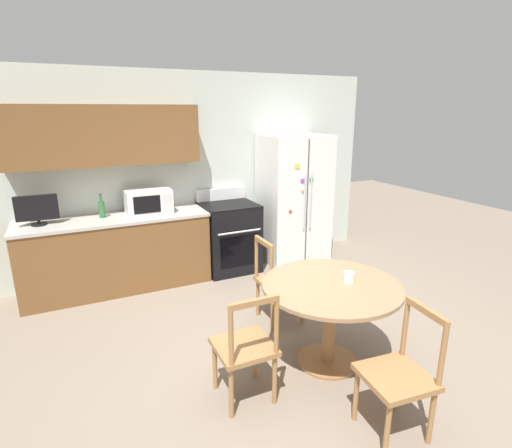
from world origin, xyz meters
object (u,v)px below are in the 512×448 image
object	(u,v)px
counter_bottle	(102,209)
dining_chair_near	(399,375)
refrigerator	(294,199)
oven_range	(229,236)
microwave	(148,201)
candle_glass	(349,278)
dining_chair_left	(245,348)
countertop_tv	(37,209)
dining_chair_far	(278,281)

from	to	relation	value
counter_bottle	dining_chair_near	world-z (taller)	counter_bottle
refrigerator	oven_range	bearing A→B (deg)	178.61
microwave	candle_glass	distance (m)	2.70
refrigerator	dining_chair_left	bearing A→B (deg)	-127.51
microwave	dining_chair_left	size ratio (longest dim) A/B	0.60
countertop_tv	dining_chair_left	world-z (taller)	countertop_tv
countertop_tv	dining_chair_far	distance (m)	2.73
countertop_tv	candle_glass	distance (m)	3.38
microwave	counter_bottle	distance (m)	0.54
dining_chair_left	refrigerator	bearing A→B (deg)	53.25
refrigerator	countertop_tv	size ratio (longest dim) A/B	4.17
refrigerator	candle_glass	bearing A→B (deg)	-110.44
oven_range	dining_chair_near	bearing A→B (deg)	-91.39
dining_chair_far	candle_glass	world-z (taller)	dining_chair_far
refrigerator	microwave	size ratio (longest dim) A/B	3.34
refrigerator	counter_bottle	xyz separation A→B (m)	(-2.56, 0.10, 0.11)
counter_bottle	candle_glass	size ratio (longest dim) A/B	3.02
dining_chair_far	counter_bottle	bearing A→B (deg)	-135.62
refrigerator	dining_chair_near	bearing A→B (deg)	-108.72
countertop_tv	candle_glass	world-z (taller)	countertop_tv
oven_range	countertop_tv	world-z (taller)	countertop_tv
refrigerator	counter_bottle	distance (m)	2.56
refrigerator	dining_chair_near	world-z (taller)	refrigerator
counter_bottle	dining_chair_far	world-z (taller)	counter_bottle
counter_bottle	candle_glass	distance (m)	2.98
oven_range	countertop_tv	bearing A→B (deg)	178.87
refrigerator	countertop_tv	xyz separation A→B (m)	(-3.22, 0.07, 0.19)
oven_range	dining_chair_left	size ratio (longest dim) A/B	1.20
candle_glass	refrigerator	bearing A→B (deg)	69.56
refrigerator	candle_glass	xyz separation A→B (m)	(-0.87, -2.34, -0.12)
oven_range	counter_bottle	bearing A→B (deg)	177.15
dining_chair_near	dining_chair_left	size ratio (longest dim) A/B	1.00
dining_chair_far	candle_glass	xyz separation A→B (m)	(0.20, -0.86, 0.34)
candle_glass	dining_chair_near	bearing A→B (deg)	-103.54
microwave	countertop_tv	world-z (taller)	countertop_tv
dining_chair_near	dining_chair_left	bearing A→B (deg)	53.32
oven_range	refrigerator	bearing A→B (deg)	-1.39
dining_chair_far	candle_glass	size ratio (longest dim) A/B	9.67
refrigerator	countertop_tv	distance (m)	3.23
countertop_tv	dining_chair_far	size ratio (longest dim) A/B	0.48
counter_bottle	dining_chair_far	xyz separation A→B (m)	(1.48, -1.59, -0.57)
countertop_tv	dining_chair_left	bearing A→B (deg)	-61.22
refrigerator	microwave	bearing A→B (deg)	177.58
counter_bottle	dining_chair_left	xyz separation A→B (m)	(0.70, -2.52, -0.57)
dining_chair_near	candle_glass	xyz separation A→B (m)	(0.19, 0.81, 0.34)
dining_chair_far	dining_chair_near	bearing A→B (deg)	1.51
microwave	dining_chair_near	size ratio (longest dim) A/B	0.60
refrigerator	candle_glass	world-z (taller)	refrigerator
countertop_tv	oven_range	bearing A→B (deg)	-1.13
dining_chair_left	candle_glass	distance (m)	1.04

